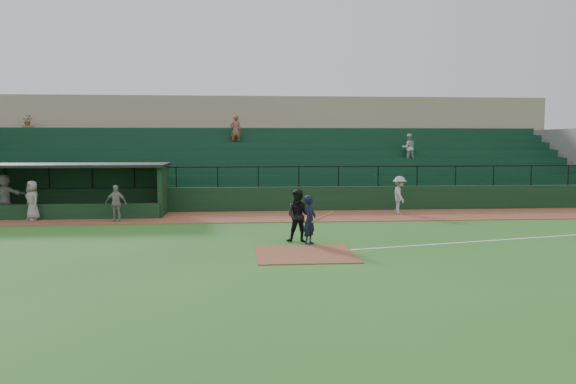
{
  "coord_description": "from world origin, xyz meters",
  "views": [
    {
      "loc": [
        -2.1,
        -18.65,
        3.48
      ],
      "look_at": [
        0.0,
        5.0,
        1.4
      ],
      "focal_mm": 36.65,
      "sensor_mm": 36.0,
      "label": 1
    }
  ],
  "objects": [
    {
      "name": "dugout_player_c",
      "position": [
        -12.53,
        8.79,
        1.02
      ],
      "size": [
        1.91,
        0.95,
        1.97
      ],
      "primitive_type": "imported",
      "rotation": [
        0.0,
        0.0,
        2.93
      ],
      "color": "#A29D98",
      "rests_on": "warning_track"
    },
    {
      "name": "batter_at_plate",
      "position": [
        0.35,
        0.67,
        0.83
      ],
      "size": [
        1.11,
        0.73,
        1.66
      ],
      "color": "black",
      "rests_on": "ground"
    },
    {
      "name": "dugout_player_a",
      "position": [
        -7.24,
        6.9,
        0.81
      ],
      "size": [
        0.97,
        0.52,
        1.57
      ],
      "primitive_type": "imported",
      "rotation": [
        0.0,
        0.0,
        -0.16
      ],
      "color": "#99948F",
      "rests_on": "warning_track"
    },
    {
      "name": "umpire",
      "position": [
        0.03,
        1.13,
        0.91
      ],
      "size": [
        1.04,
        0.9,
        1.83
      ],
      "primitive_type": "imported",
      "rotation": [
        0.0,
        0.0,
        -0.27
      ],
      "color": "black",
      "rests_on": "ground"
    },
    {
      "name": "foul_line",
      "position": [
        8.0,
        1.2,
        0.01
      ],
      "size": [
        17.49,
        4.44,
        0.01
      ],
      "primitive_type": "cube",
      "rotation": [
        0.0,
        0.0,
        0.24
      ],
      "color": "white",
      "rests_on": "ground"
    },
    {
      "name": "runner",
      "position": [
        5.59,
        8.34,
        0.92
      ],
      "size": [
        0.72,
        1.19,
        1.78
      ],
      "primitive_type": "imported",
      "rotation": [
        0.0,
        0.0,
        1.52
      ],
      "color": "#9F9995",
      "rests_on": "warning_track"
    },
    {
      "name": "warning_track",
      "position": [
        0.0,
        8.0,
        0.01
      ],
      "size": [
        40.0,
        4.0,
        0.03
      ],
      "primitive_type": "cube",
      "color": "brown",
      "rests_on": "ground"
    },
    {
      "name": "stadium_structure",
      "position": [
        -0.0,
        16.46,
        2.3
      ],
      "size": [
        38.0,
        13.08,
        6.4
      ],
      "color": "black",
      "rests_on": "ground"
    },
    {
      "name": "dugout_player_b",
      "position": [
        -10.9,
        7.54,
        0.89
      ],
      "size": [
        0.97,
        0.99,
        1.72
      ],
      "primitive_type": "imported",
      "rotation": [
        0.0,
        0.0,
        -0.83
      ],
      "color": "gray",
      "rests_on": "warning_track"
    },
    {
      "name": "dugout",
      "position": [
        -9.75,
        9.56,
        1.33
      ],
      "size": [
        8.9,
        3.2,
        2.42
      ],
      "color": "black",
      "rests_on": "ground"
    },
    {
      "name": "ground",
      "position": [
        0.0,
        0.0,
        0.0
      ],
      "size": [
        90.0,
        90.0,
        0.0
      ],
      "primitive_type": "plane",
      "color": "#295D1E",
      "rests_on": "ground"
    },
    {
      "name": "home_plate_dirt",
      "position": [
        0.0,
        -1.0,
        0.01
      ],
      "size": [
        3.0,
        3.0,
        0.03
      ],
      "primitive_type": "cube",
      "color": "brown",
      "rests_on": "ground"
    }
  ]
}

